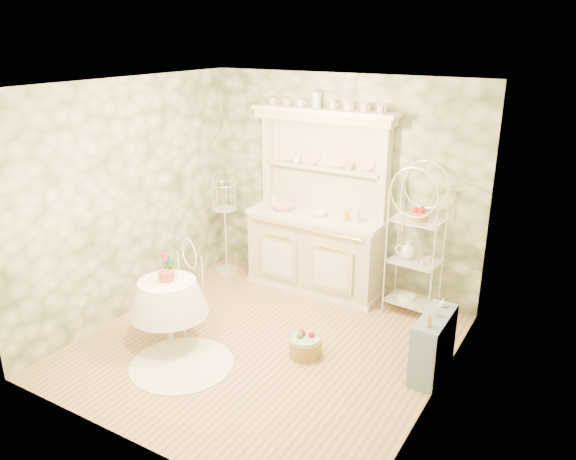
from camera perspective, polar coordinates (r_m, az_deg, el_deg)
The scene contains 22 objects.
floor at distance 6.11m, azimuth -2.44°, elevation -11.58°, with size 3.60×3.60×0.00m, color tan.
ceiling at distance 5.25m, azimuth -2.88°, elevation 14.51°, with size 3.60×3.60×0.00m, color white.
wall_left at distance 6.66m, azimuth -15.74°, elevation 3.04°, with size 3.60×3.60×0.00m, color beige.
wall_right at distance 4.85m, azimuth 15.48°, elevation -3.13°, with size 3.60×3.60×0.00m, color beige.
wall_back at distance 7.04m, azimuth 5.43°, elevation 4.59°, with size 3.60×3.60×0.00m, color beige.
wall_front at distance 4.27m, azimuth -16.09°, elevation -6.40°, with size 3.60×3.60×0.00m, color beige.
kitchen_dresser at distance 6.94m, azimuth 2.89°, elevation 2.67°, with size 1.87×0.61×2.29m, color beige.
bakers_rack at distance 6.57m, azimuth 12.81°, elevation -1.46°, with size 0.53×0.38×1.71m, color white.
side_shelf at distance 5.71m, azimuth 14.50°, elevation -11.41°, with size 0.24×0.66×0.57m, color #7489A5.
round_table at distance 6.12m, azimuth -11.99°, elevation -7.93°, with size 0.69×0.69×0.76m, color white.
cafe_chair at distance 6.30m, azimuth -10.81°, elevation -5.96°, with size 0.44×0.44×0.97m, color white.
birdcage_stand at distance 7.63m, azimuth -6.39°, elevation 0.65°, with size 0.33×0.33×1.40m, color white.
floor_basket at distance 5.90m, azimuth 1.77°, elevation -11.79°, with size 0.29×0.29×0.19m, color #AF8D43.
lace_rug at distance 5.88m, azimuth -10.75°, elevation -13.27°, with size 1.04×1.04×0.01m, color white.
bowl_floral at distance 7.15m, azimuth -0.54°, elevation 2.13°, with size 0.30×0.30×0.07m, color white.
bowl_white at distance 6.92m, azimuth 3.16°, elevation 1.51°, with size 0.21×0.21×0.07m, color white.
cup_left at distance 7.14m, azimuth 0.83°, elevation 7.03°, with size 0.12×0.12×0.09m, color white.
cup_right at distance 6.81m, azimuth 6.26°, elevation 6.30°, with size 0.09×0.09×0.09m, color white.
potted_geranium at distance 5.95m, azimuth -12.07°, elevation -3.74°, with size 0.15×0.10×0.28m, color #3F7238.
bottle_amber at distance 5.32m, azimuth 14.14°, elevation -8.85°, with size 0.06×0.06×0.15m, color #B58A40.
bottle_blue at distance 5.54m, azimuth 14.86°, elevation -8.07°, with size 0.05×0.05×0.11m, color #A4BFD3.
bottle_glass at distance 5.73m, azimuth 15.47°, elevation -7.23°, with size 0.07×0.07×0.09m, color silver.
Camera 1 is at (2.89, -4.36, 3.17)m, focal length 35.00 mm.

